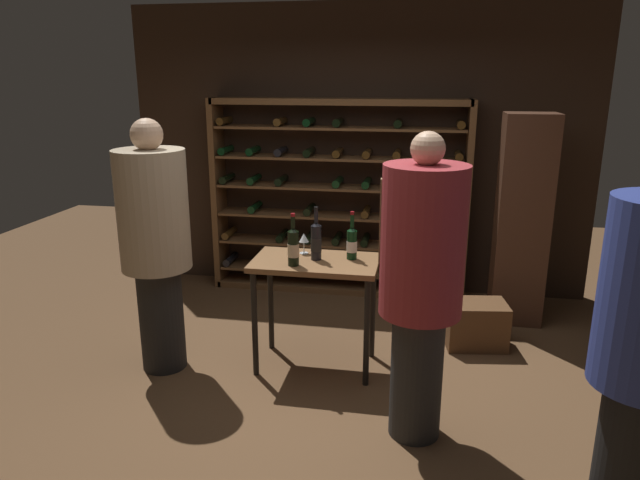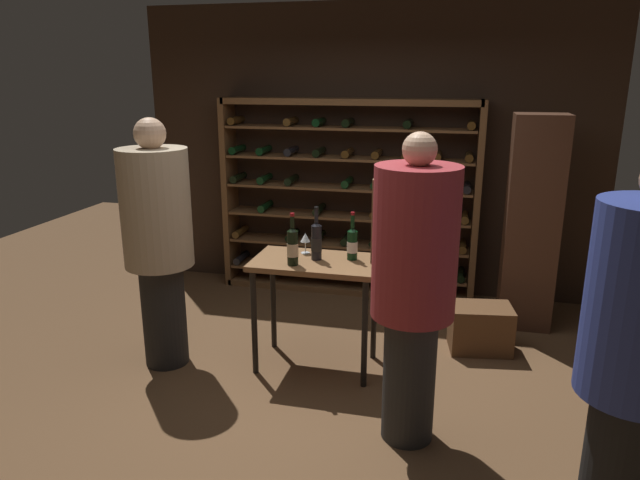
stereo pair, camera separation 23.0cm
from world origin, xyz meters
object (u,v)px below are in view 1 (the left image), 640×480
(tasting_table, at_px, (315,276))
(wine_crate, at_px, (476,324))
(person_host_in_suit, at_px, (421,277))
(wine_bottle_green_slim, at_px, (293,247))
(wine_bottle_amber_reserve, at_px, (352,243))
(display_cabinet, at_px, (522,221))
(person_guest_blue_shirt, at_px, (155,238))
(wine_glass_stemmed_right, at_px, (304,239))
(wine_rack, at_px, (338,199))
(wine_bottle_black_capsule, at_px, (316,241))

(tasting_table, height_order, wine_crate, tasting_table)
(person_host_in_suit, height_order, wine_bottle_green_slim, person_host_in_suit)
(wine_bottle_amber_reserve, bearing_deg, person_host_in_suit, -58.19)
(tasting_table, height_order, display_cabinet, display_cabinet)
(person_guest_blue_shirt, bearing_deg, wine_bottle_amber_reserve, -148.69)
(wine_crate, bearing_deg, wine_bottle_green_slim, -152.19)
(tasting_table, bearing_deg, person_host_in_suit, -44.18)
(wine_crate, height_order, wine_bottle_amber_reserve, wine_bottle_amber_reserve)
(wine_bottle_amber_reserve, height_order, wine_glass_stemmed_right, wine_bottle_amber_reserve)
(person_host_in_suit, distance_m, display_cabinet, 2.11)
(display_cabinet, bearing_deg, wine_glass_stemmed_right, -148.92)
(wine_bottle_amber_reserve, bearing_deg, wine_bottle_green_slim, -150.14)
(person_host_in_suit, relative_size, display_cabinet, 1.01)
(wine_bottle_amber_reserve, bearing_deg, wine_rack, 102.31)
(tasting_table, bearing_deg, wine_crate, 24.96)
(wine_crate, bearing_deg, wine_rack, 140.87)
(wine_rack, distance_m, wine_glass_stemmed_right, 1.50)
(person_guest_blue_shirt, xyz_separation_m, wine_bottle_black_capsule, (1.14, 0.24, -0.03))
(person_host_in_suit, bearing_deg, wine_glass_stemmed_right, 42.38)
(tasting_table, height_order, person_host_in_suit, person_host_in_suit)
(wine_rack, relative_size, wine_bottle_green_slim, 6.73)
(person_host_in_suit, height_order, display_cabinet, person_host_in_suit)
(wine_crate, bearing_deg, wine_bottle_amber_reserve, -153.04)
(wine_crate, bearing_deg, person_guest_blue_shirt, -161.42)
(wine_rack, height_order, person_guest_blue_shirt, wine_rack)
(wine_bottle_green_slim, relative_size, wine_glass_stemmed_right, 2.40)
(wine_bottle_green_slim, xyz_separation_m, wine_bottle_amber_reserve, (0.39, 0.22, -0.02))
(wine_crate, bearing_deg, wine_bottle_black_capsule, -155.59)
(person_host_in_suit, bearing_deg, wine_rack, 17.20)
(person_guest_blue_shirt, distance_m, wine_bottle_amber_reserve, 1.43)
(person_guest_blue_shirt, bearing_deg, tasting_table, -149.76)
(wine_bottle_black_capsule, height_order, wine_bottle_amber_reserve, wine_bottle_black_capsule)
(person_guest_blue_shirt, bearing_deg, wine_glass_stemmed_right, -141.12)
(display_cabinet, distance_m, wine_glass_stemmed_right, 2.02)
(wine_bottle_green_slim, height_order, wine_bottle_amber_reserve, wine_bottle_green_slim)
(tasting_table, bearing_deg, wine_bottle_black_capsule, 80.75)
(display_cabinet, distance_m, wine_bottle_green_slim, 2.20)
(display_cabinet, relative_size, wine_glass_stemmed_right, 11.73)
(wine_glass_stemmed_right, bearing_deg, wine_rack, 88.77)
(person_host_in_suit, xyz_separation_m, wine_bottle_green_slim, (-0.90, 0.60, -0.04))
(tasting_table, xyz_separation_m, person_host_in_suit, (0.77, -0.75, 0.30))
(display_cabinet, relative_size, wine_bottle_black_capsule, 4.68)
(wine_bottle_green_slim, bearing_deg, person_guest_blue_shirt, -175.57)
(wine_glass_stemmed_right, bearing_deg, person_host_in_suit, -45.17)
(wine_rack, distance_m, tasting_table, 1.66)
(wine_rack, distance_m, wine_bottle_green_slim, 1.79)
(person_guest_blue_shirt, relative_size, wine_bottle_amber_reserve, 5.24)
(person_guest_blue_shirt, distance_m, wine_bottle_black_capsule, 1.17)
(person_guest_blue_shirt, relative_size, display_cabinet, 1.01)
(wine_glass_stemmed_right, bearing_deg, wine_bottle_black_capsule, -47.10)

